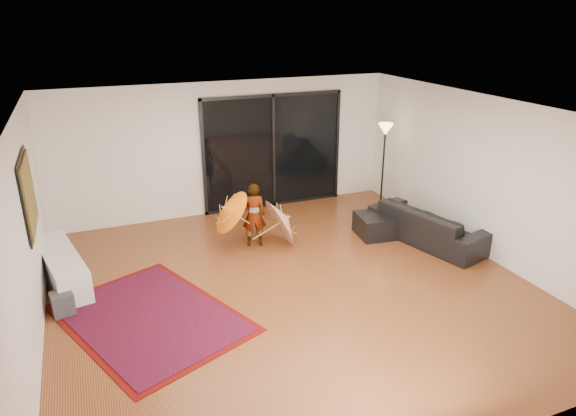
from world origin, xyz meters
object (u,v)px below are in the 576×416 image
media_console (62,267)px  sofa (428,224)px  child (254,215)px  ottoman (377,225)px

media_console → sofa: bearing=-19.8°
sofa → child: bearing=56.0°
media_console → sofa: sofa is taller
media_console → sofa: size_ratio=0.83×
media_console → ottoman: (5.47, -0.28, -0.05)m
child → sofa: bearing=174.6°
sofa → ottoman: (-0.73, 0.58, -0.12)m
child → media_console: bearing=16.6°
media_console → ottoman: media_console is taller
ottoman → child: child is taller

